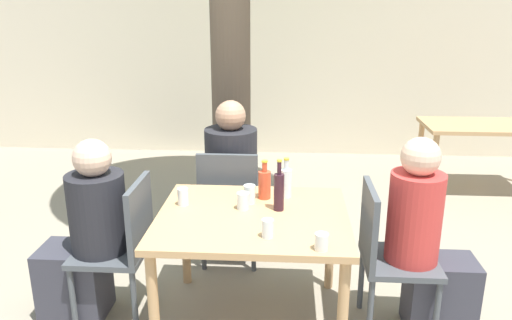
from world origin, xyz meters
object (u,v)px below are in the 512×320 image
Objects in this scene: patio_chair_2 at (229,200)px; drinking_glass_4 at (268,228)px; patio_chair_0 at (124,242)px; patio_chair_1 at (386,250)px; drinking_glass_2 at (322,242)px; person_seated_2 at (233,184)px; dining_table_back at (484,134)px; water_bottle_2 at (286,182)px; drinking_glass_0 at (183,197)px; drinking_glass_3 at (249,194)px; drinking_glass_1 at (243,201)px; dining_table_front at (253,228)px; wine_bottle_1 at (279,191)px; person_seated_1 at (427,248)px; soda_bottle_0 at (265,184)px; person_seated_0 at (86,240)px.

drinking_glass_4 is at bearing 108.05° from patio_chair_2.
patio_chair_0 is 1.61m from patio_chair_1.
person_seated_2 is at bearing 114.09° from drinking_glass_2.
patio_chair_1 is (-1.46, -2.51, -0.10)m from dining_table_back.
water_bottle_2 is 0.67m from drinking_glass_0.
drinking_glass_1 is at bearing -107.44° from drinking_glass_3.
patio_chair_1 is 7.80× the size of drinking_glass_3.
drinking_glass_0 is at bearing 164.37° from dining_table_front.
drinking_glass_4 reaches higher than dining_table_front.
person_seated_2 is 1.30m from drinking_glass_4.
patio_chair_2 is at bearing 118.18° from drinking_glass_2.
wine_bottle_1 reaches higher than dining_table_front.
dining_table_back is at bearing -148.04° from person_seated_2.
person_seated_2 is at bearing 100.70° from drinking_glass_1.
patio_chair_0 is at bearing 90.00° from patio_chair_1.
patio_chair_0 is 1.85m from person_seated_1.
wine_bottle_1 is 0.22m from water_bottle_2.
soda_bottle_0 is at bearing 57.30° from drinking_glass_1.
dining_table_back is at bearing 57.30° from drinking_glass_2.
patio_chair_0 is at bearing 90.00° from person_seated_1.
dining_table_back is 4.72× the size of water_bottle_2.
patio_chair_1 is at bearing -120.19° from dining_table_back.
patio_chair_0 is at bearing -163.16° from water_bottle_2.
person_seated_1 is (2.08, -0.00, 0.02)m from person_seated_0.
patio_chair_1 is at bearing 44.97° from drinking_glass_2.
drinking_glass_0 is 0.69m from drinking_glass_4.
drinking_glass_1 is 0.68m from drinking_glass_2.
drinking_glass_4 is (0.91, -0.29, 0.26)m from patio_chair_0.
dining_table_front is at bearing -132.08° from dining_table_back.
soda_bottle_0 is at bearing 115.29° from drinking_glass_2.
dining_table_front is at bearing -122.83° from water_bottle_2.
drinking_glass_1 is (-2.33, -2.42, 0.15)m from dining_table_back.
drinking_glass_0 is 0.42m from drinking_glass_3.
person_seated_2 reaches higher than soda_bottle_0.
person_seated_0 reaches higher than drinking_glass_3.
person_seated_2 is 4.91× the size of soda_bottle_0.
drinking_glass_1 is at bearing -133.86° from dining_table_back.
drinking_glass_3 is at bearing 103.42° from patio_chair_0.
soda_bottle_0 is 2.17× the size of drinking_glass_3.
drinking_glass_0 is (-1.49, 0.12, 0.24)m from person_seated_1.
person_seated_2 is at bearing 148.81° from patio_chair_0.
patio_chair_2 is at bearing 60.32° from person_seated_1.
drinking_glass_3 is (-0.23, -0.12, -0.04)m from water_bottle_2.
patio_chair_2 is (0.58, 0.72, 0.00)m from patio_chair_0.
person_seated_2 is (-2.49, -1.55, -0.06)m from dining_table_back.
wine_bottle_1 reaches higher than drinking_glass_0.
dining_table_front is at bearing 90.00° from person_seated_0.
drinking_glass_1 is 0.10m from drinking_glass_3.
soda_bottle_0 is (-2.21, -2.23, 0.20)m from dining_table_back.
patio_chair_2 reaches higher than drinking_glass_0.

